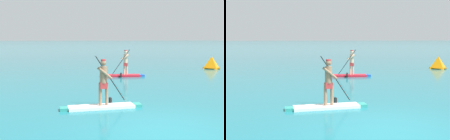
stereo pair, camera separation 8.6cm
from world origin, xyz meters
TOP-DOWN VIEW (x-y plane):
  - ground at (0.00, 0.00)m, footprint 440.00×440.00m
  - paddleboarder_mid_center at (-1.37, 2.67)m, footprint 3.04×0.90m
  - paddleboarder_far_right at (1.18, 10.71)m, footprint 2.99×1.03m
  - race_marker_buoy at (9.46, 14.02)m, footprint 1.38×1.38m

SIDE VIEW (x-z plane):
  - ground at x=0.00m, z-range 0.00..0.00m
  - paddleboarder_far_right at x=1.18m, z-range -0.58..1.26m
  - paddleboarder_mid_center at x=-1.37m, z-range -0.56..1.37m
  - race_marker_buoy at x=9.46m, z-range -0.07..0.96m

